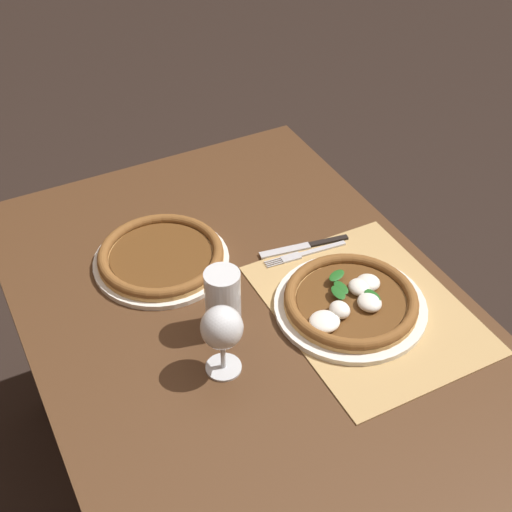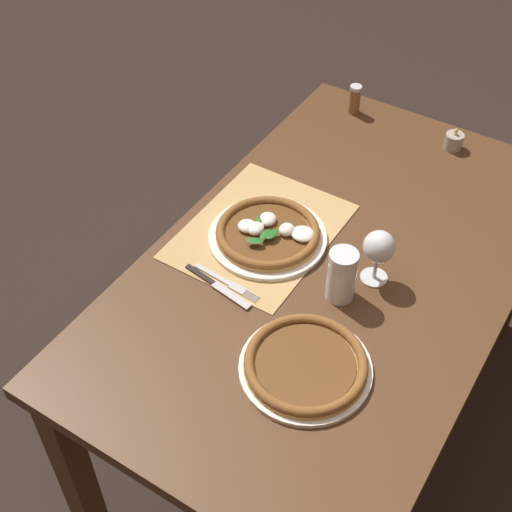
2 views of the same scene
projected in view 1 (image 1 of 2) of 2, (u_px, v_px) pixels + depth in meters
dining_table at (274, 380)px, 1.47m from camera, size 1.49×0.88×0.74m
paper_placemat at (368, 308)px, 1.49m from camera, size 0.47×0.37×0.00m
pizza_near at (351, 302)px, 1.47m from camera, size 0.32×0.32×0.05m
pizza_far at (161, 257)px, 1.59m from camera, size 0.30×0.30×0.04m
wine_glass at (223, 331)px, 1.30m from camera, size 0.08×0.08×0.16m
pint_glass at (223, 302)px, 1.41m from camera, size 0.07×0.07×0.15m
fork at (305, 254)px, 1.62m from camera, size 0.03×0.20×0.00m
knife at (304, 246)px, 1.64m from camera, size 0.05×0.22×0.01m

